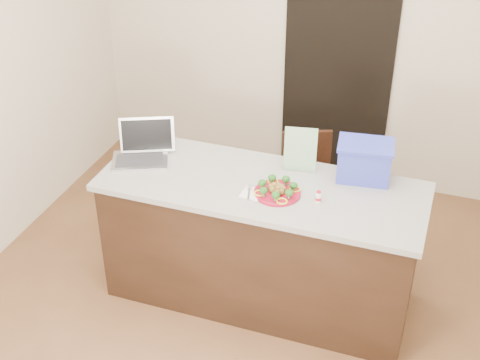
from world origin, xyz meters
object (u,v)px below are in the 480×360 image
(napkin, at_px, (253,193))
(chair, at_px, (302,179))
(yogurt_bottle, at_px, (318,198))
(laptop, at_px, (143,148))
(plate, at_px, (277,192))
(island, at_px, (261,242))
(blue_box, at_px, (364,161))

(napkin, relative_size, chair, 0.16)
(yogurt_bottle, bearing_deg, laptop, 173.63)
(laptop, bearing_deg, napkin, -36.50)
(plate, relative_size, laptop, 0.67)
(island, distance_m, napkin, 0.48)
(yogurt_bottle, relative_size, chair, 0.09)
(island, relative_size, plate, 7.14)
(plate, relative_size, napkin, 2.12)
(plate, height_order, napkin, plate)
(island, relative_size, yogurt_bottle, 26.87)
(yogurt_bottle, relative_size, laptop, 0.18)
(island, distance_m, blue_box, 0.87)
(island, height_order, laptop, laptop)
(blue_box, xyz_separation_m, chair, (-0.52, 0.54, -0.57))
(island, height_order, napkin, napkin)
(napkin, relative_size, laptop, 0.31)
(yogurt_bottle, distance_m, blue_box, 0.43)
(laptop, relative_size, chair, 0.52)
(laptop, xyz_separation_m, blue_box, (1.43, 0.23, 0.06))
(napkin, height_order, blue_box, blue_box)
(island, relative_size, napkin, 15.14)
(plate, bearing_deg, island, 148.26)
(yogurt_bottle, distance_m, laptop, 1.23)
(island, distance_m, plate, 0.49)
(island, distance_m, laptop, 1.00)
(island, xyz_separation_m, laptop, (-0.84, 0.06, 0.53))
(napkin, height_order, yogurt_bottle, yogurt_bottle)
(chair, bearing_deg, blue_box, -69.20)
(napkin, bearing_deg, plate, 18.40)
(plate, distance_m, laptop, 0.98)
(laptop, bearing_deg, island, -28.04)
(napkin, xyz_separation_m, chair, (0.08, 0.95, -0.44))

